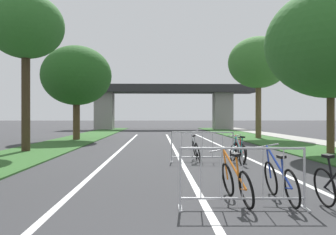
# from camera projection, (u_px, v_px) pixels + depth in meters

# --- Properties ---
(grass_verge_left) EXTENTS (3.15, 52.53, 0.05)m
(grass_verge_left) POSITION_uv_depth(u_px,v_px,m) (71.00, 141.00, 23.17)
(grass_verge_left) COLOR #2D5B26
(grass_verge_left) RESTS_ON ground
(grass_verge_right) EXTENTS (3.15, 52.53, 0.05)m
(grass_verge_right) POSITION_uv_depth(u_px,v_px,m) (268.00, 141.00, 23.55)
(grass_verge_right) COLOR #2D5B26
(grass_verge_right) RESTS_ON ground
(sidewalk_path_right) EXTENTS (1.98, 52.53, 0.08)m
(sidewalk_path_right) POSITION_uv_depth(u_px,v_px,m) (307.00, 140.00, 23.63)
(sidewalk_path_right) COLOR #9E9B93
(sidewalk_path_right) RESTS_ON ground
(lane_stripe_center) EXTENTS (0.14, 30.39, 0.01)m
(lane_stripe_center) POSITION_uv_depth(u_px,v_px,m) (175.00, 150.00, 17.07)
(lane_stripe_center) COLOR silver
(lane_stripe_center) RESTS_ON ground
(lane_stripe_right_lane) EXTENTS (0.14, 30.39, 0.01)m
(lane_stripe_right_lane) POSITION_uv_depth(u_px,v_px,m) (230.00, 150.00, 17.15)
(lane_stripe_right_lane) COLOR silver
(lane_stripe_right_lane) RESTS_ON ground
(lane_stripe_left_lane) EXTENTS (0.14, 30.39, 0.01)m
(lane_stripe_left_lane) POSITION_uv_depth(u_px,v_px,m) (119.00, 150.00, 16.99)
(lane_stripe_left_lane) COLOR silver
(lane_stripe_left_lane) RESTS_ON ground
(overpass_bridge) EXTENTS (22.37, 4.04, 5.46)m
(overpass_bridge) POSITION_uv_depth(u_px,v_px,m) (164.00, 97.00, 45.27)
(overpass_bridge) COLOR #2D2D30
(overpass_bridge) RESTS_ON ground
(tree_left_maple_mid) EXTENTS (3.37, 3.37, 7.02)m
(tree_left_maple_mid) POSITION_uv_depth(u_px,v_px,m) (26.00, 27.00, 16.28)
(tree_left_maple_mid) COLOR #3D2D1E
(tree_left_maple_mid) RESTS_ON ground
(tree_left_cypress_far) EXTENTS (4.65, 4.65, 6.29)m
(tree_left_cypress_far) POSITION_uv_depth(u_px,v_px,m) (76.00, 76.00, 24.46)
(tree_left_cypress_far) COLOR #4C3823
(tree_left_cypress_far) RESTS_ON ground
(tree_right_pine_near) EXTENTS (5.39, 5.39, 6.92)m
(tree_right_pine_near) POSITION_uv_depth(u_px,v_px,m) (331.00, 43.00, 15.30)
(tree_right_pine_near) COLOR #4C3823
(tree_right_pine_near) RESTS_ON ground
(tree_right_oak_near) EXTENTS (4.32, 4.32, 7.29)m
(tree_right_oak_near) POSITION_uv_depth(u_px,v_px,m) (258.00, 63.00, 26.27)
(tree_right_oak_near) COLOR brown
(tree_right_oak_near) RESTS_ON ground
(crowd_barrier_nearest) EXTENTS (2.18, 0.50, 1.05)m
(crowd_barrier_nearest) POSITION_uv_depth(u_px,v_px,m) (242.00, 179.00, 6.22)
(crowd_barrier_nearest) COLOR #ADADB2
(crowd_barrier_nearest) RESTS_ON ground
(crowd_barrier_second) EXTENTS (2.19, 0.55, 1.05)m
(crowd_barrier_second) POSITION_uv_depth(u_px,v_px,m) (202.00, 147.00, 12.62)
(crowd_barrier_second) COLOR #ADADB2
(crowd_barrier_second) RESTS_ON ground
(bicycle_blue_0) EXTENTS (0.49, 1.77, 1.04)m
(bicycle_blue_0) POSITION_uv_depth(u_px,v_px,m) (280.00, 181.00, 6.78)
(bicycle_blue_0) COLOR black
(bicycle_blue_0) RESTS_ON ground
(bicycle_red_1) EXTENTS (0.45, 1.71, 0.91)m
(bicycle_red_1) POSITION_uv_depth(u_px,v_px,m) (240.00, 150.00, 13.21)
(bicycle_red_1) COLOR black
(bicycle_red_1) RESTS_ON ground
(bicycle_teal_2) EXTENTS (0.55, 1.65, 0.94)m
(bicycle_teal_2) POSITION_uv_depth(u_px,v_px,m) (238.00, 153.00, 12.24)
(bicycle_teal_2) COLOR black
(bicycle_teal_2) RESTS_ON ground
(bicycle_silver_3) EXTENTS (0.53, 1.67, 1.06)m
(bicycle_silver_3) POSITION_uv_depth(u_px,v_px,m) (196.00, 150.00, 13.00)
(bicycle_silver_3) COLOR black
(bicycle_silver_3) RESTS_ON ground
(bicycle_orange_4) EXTENTS (0.59, 1.72, 0.98)m
(bicycle_orange_4) POSITION_uv_depth(u_px,v_px,m) (236.00, 182.00, 6.71)
(bicycle_orange_4) COLOR black
(bicycle_orange_4) RESTS_ON ground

